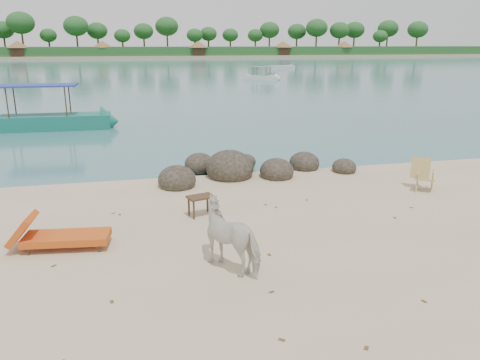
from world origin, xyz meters
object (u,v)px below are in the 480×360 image
at_px(cow, 234,236).
at_px(boat_near, 39,92).
at_px(lounge_chair, 67,234).
at_px(side_table, 201,207).
at_px(boulders, 241,170).
at_px(deck_chair, 425,176).

relative_size(cow, boat_near, 0.20).
relative_size(cow, lounge_chair, 0.71).
distance_m(cow, lounge_chair, 3.49).
distance_m(cow, side_table, 2.79).
bearing_deg(boulders, deck_chair, -30.06).
distance_m(boulders, cow, 6.24).
bearing_deg(deck_chair, cow, -114.39).
xyz_separation_m(cow, boat_near, (-5.98, 16.52, 1.13)).
height_order(cow, deck_chair, cow).
bearing_deg(side_table, lounge_chair, -173.81).
relative_size(boulders, boat_near, 0.88).
bearing_deg(deck_chair, boat_near, 169.97).
height_order(lounge_chair, boat_near, boat_near).
height_order(cow, side_table, cow).
distance_m(side_table, boat_near, 15.00).
bearing_deg(boat_near, deck_chair, -46.34).
distance_m(deck_chair, boat_near, 17.99).
bearing_deg(boat_near, side_table, -66.31).
distance_m(lounge_chair, boat_near, 15.30).
bearing_deg(side_table, boulders, 45.72).
xyz_separation_m(boulders, deck_chair, (4.66, -2.70, 0.24)).
relative_size(lounge_chair, boat_near, 0.29).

